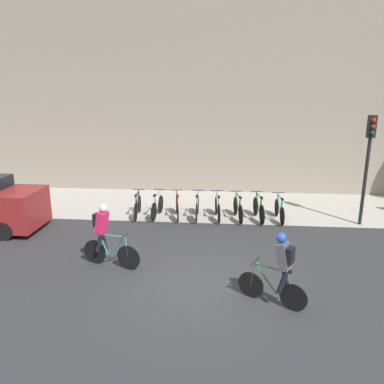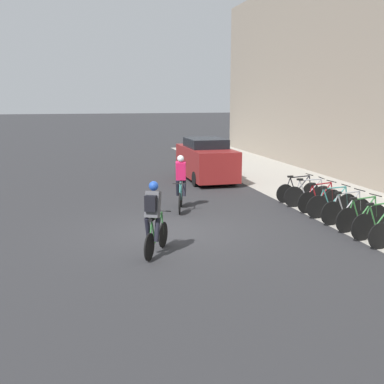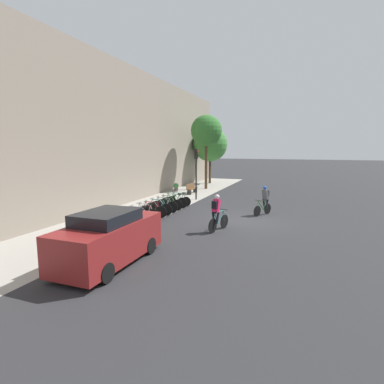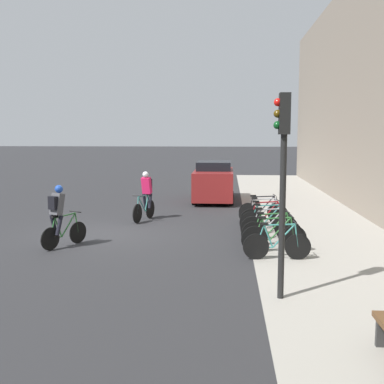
% 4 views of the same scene
% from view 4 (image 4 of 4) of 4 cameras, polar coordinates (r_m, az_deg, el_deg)
% --- Properties ---
extents(ground, '(200.00, 200.00, 0.00)m').
position_cam_4_polar(ground, '(15.43, -10.27, -4.98)').
color(ground, '#2B2B2D').
extents(kerb_strip, '(44.00, 4.50, 0.01)m').
position_cam_4_polar(kerb_strip, '(15.22, 15.26, -5.26)').
color(kerb_strip, '#A39E93').
rests_on(kerb_strip, ground).
extents(cyclist_pink, '(1.71, 0.62, 1.79)m').
position_cam_4_polar(cyclist_pink, '(17.66, -5.49, -0.28)').
color(cyclist_pink, black).
rests_on(cyclist_pink, ground).
extents(cyclist_grey, '(1.47, 0.82, 1.76)m').
position_cam_4_polar(cyclist_grey, '(13.77, -15.48, -2.56)').
color(cyclist_grey, black).
rests_on(cyclist_grey, ground).
extents(parked_bike_0, '(0.46, 1.69, 0.97)m').
position_cam_4_polar(parked_bike_0, '(17.61, 8.30, -2.14)').
color(parked_bike_0, black).
rests_on(parked_bike_0, ground).
extents(parked_bike_1, '(0.46, 1.71, 0.98)m').
position_cam_4_polar(parked_bike_1, '(16.85, 8.48, -2.51)').
color(parked_bike_1, black).
rests_on(parked_bike_1, ground).
extents(parked_bike_2, '(0.46, 1.68, 0.98)m').
position_cam_4_polar(parked_bike_2, '(16.09, 8.68, -2.97)').
color(parked_bike_2, black).
rests_on(parked_bike_2, ground).
extents(parked_bike_3, '(0.46, 1.74, 0.99)m').
position_cam_4_polar(parked_bike_3, '(15.33, 8.89, -3.44)').
color(parked_bike_3, black).
rests_on(parked_bike_3, ground).
extents(parked_bike_4, '(0.46, 1.73, 0.99)m').
position_cam_4_polar(parked_bike_4, '(14.58, 9.13, -3.99)').
color(parked_bike_4, black).
rests_on(parked_bike_4, ground).
extents(parked_bike_5, '(0.46, 1.73, 0.98)m').
position_cam_4_polar(parked_bike_5, '(13.83, 9.40, -4.61)').
color(parked_bike_5, black).
rests_on(parked_bike_5, ground).
extents(parked_bike_6, '(0.46, 1.77, 0.99)m').
position_cam_4_polar(parked_bike_6, '(13.08, 9.70, -5.26)').
color(parked_bike_6, black).
rests_on(parked_bike_6, ground).
extents(parked_bike_7, '(0.46, 1.71, 0.96)m').
position_cam_4_polar(parked_bike_7, '(12.33, 10.02, -6.11)').
color(parked_bike_7, black).
rests_on(parked_bike_7, ground).
extents(traffic_light_pole, '(0.26, 0.30, 3.91)m').
position_cam_4_polar(traffic_light_pole, '(9.15, 10.72, 3.87)').
color(traffic_light_pole, black).
rests_on(traffic_light_pole, ground).
extents(parked_car, '(4.30, 1.84, 1.85)m').
position_cam_4_polar(parked_car, '(22.58, 2.58, 1.21)').
color(parked_car, maroon).
rests_on(parked_car, ground).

